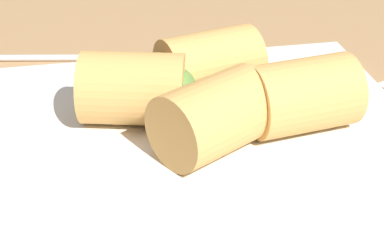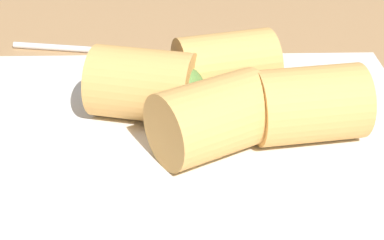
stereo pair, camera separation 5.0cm
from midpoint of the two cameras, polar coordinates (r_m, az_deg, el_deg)
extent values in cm
cube|color=#A87F54|center=(36.93, 1.39, -6.35)|extent=(180.00, 140.00, 2.00)
cube|color=white|center=(36.61, 3.92, -3.71)|extent=(26.43, 24.23, 1.20)
cube|color=white|center=(36.20, 3.96, -2.73)|extent=(27.48, 25.20, 0.30)
cylinder|color=#DBA356|center=(37.98, -0.67, 3.03)|extent=(6.93, 5.68, 4.31)
sphere|color=#56843D|center=(37.55, 2.87, 2.66)|extent=(2.80, 2.80, 2.80)
cylinder|color=#DBA356|center=(40.44, 6.56, 4.60)|extent=(6.96, 5.73, 4.31)
sphere|color=#6B9E47|center=(41.36, 9.62, 4.97)|extent=(2.80, 2.80, 2.80)
cylinder|color=#DBA356|center=(36.93, 14.25, 1.20)|extent=(6.63, 5.18, 4.31)
sphere|color=beige|center=(37.93, 17.55, 1.49)|extent=(2.80, 2.80, 2.80)
cylinder|color=#DBA356|center=(34.30, 5.95, -0.33)|extent=(7.40, 6.80, 4.31)
sphere|color=#6B9E47|center=(35.65, 8.98, 0.71)|extent=(2.80, 2.80, 2.80)
cylinder|color=silver|center=(51.41, -6.77, 6.16)|extent=(11.74, 2.62, 0.50)
ellipsoid|color=silver|center=(49.59, 5.92, 5.69)|extent=(3.66, 3.06, 1.13)
camera|label=1|loc=(0.03, -85.93, 2.36)|focal=60.00mm
camera|label=2|loc=(0.03, 94.07, -2.36)|focal=60.00mm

